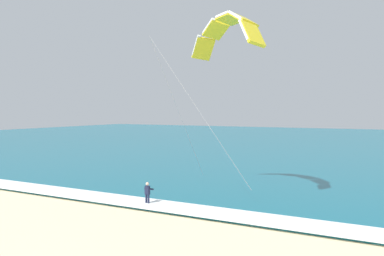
% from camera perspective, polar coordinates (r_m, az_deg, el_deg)
% --- Properties ---
extents(sea, '(200.00, 120.00, 0.20)m').
position_cam_1_polar(sea, '(82.29, 19.09, -2.05)').
color(sea, '#146075').
rests_on(sea, ground).
extents(surf_foam, '(200.00, 2.67, 0.04)m').
position_cam_1_polar(surf_foam, '(26.14, -1.44, -11.69)').
color(surf_foam, white).
rests_on(surf_foam, sea).
extents(surfboard, '(0.55, 1.43, 0.09)m').
position_cam_1_polar(surfboard, '(27.66, -6.56, -11.31)').
color(surfboard, yellow).
rests_on(surfboard, ground).
extents(kitesurfer, '(0.55, 0.54, 1.69)m').
position_cam_1_polar(kitesurfer, '(27.46, -6.55, -9.45)').
color(kitesurfer, '#191E38').
rests_on(kitesurfer, ground).
extents(kite_primary, '(7.61, 7.70, 12.72)m').
position_cam_1_polar(kite_primary, '(30.22, 5.14, 14.08)').
color(kite_primary, yellow).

